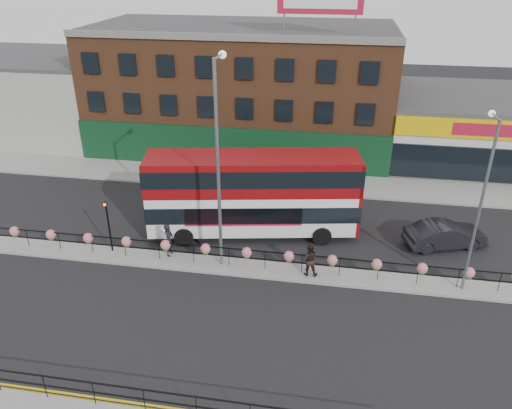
% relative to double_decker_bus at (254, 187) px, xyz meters
% --- Properties ---
extents(ground, '(120.00, 120.00, 0.00)m').
position_rel_double_decker_bus_xyz_m(ground, '(0.31, -4.00, -3.13)').
color(ground, black).
rests_on(ground, ground).
extents(north_pavement, '(60.00, 4.00, 0.15)m').
position_rel_double_decker_bus_xyz_m(north_pavement, '(0.31, 8.00, -3.05)').
color(north_pavement, gray).
rests_on(north_pavement, ground).
extents(median, '(60.00, 1.60, 0.15)m').
position_rel_double_decker_bus_xyz_m(median, '(0.31, -4.00, -3.05)').
color(median, gray).
rests_on(median, ground).
extents(brick_building, '(25.00, 12.21, 10.30)m').
position_rel_double_decker_bus_xyz_m(brick_building, '(-3.69, 15.96, 2.00)').
color(brick_building, brown).
rests_on(brick_building, ground).
extents(supermarket, '(15.00, 12.25, 5.30)m').
position_rel_double_decker_bus_xyz_m(supermarket, '(16.31, 15.90, -0.48)').
color(supermarket, silver).
rests_on(supermarket, ground).
extents(warehouse_west, '(15.50, 12.00, 7.30)m').
position_rel_double_decker_bus_xyz_m(warehouse_west, '(-23.94, 16.00, 0.52)').
color(warehouse_west, '#9C9C97').
rests_on(warehouse_west, ground).
extents(median_railing, '(30.04, 0.56, 1.23)m').
position_rel_double_decker_bus_xyz_m(median_railing, '(0.31, -4.00, -2.08)').
color(median_railing, black).
rests_on(median_railing, median).
extents(south_railing, '(20.04, 0.05, 1.12)m').
position_rel_double_decker_bus_xyz_m(south_railing, '(-1.69, -14.10, -2.17)').
color(south_railing, black).
rests_on(south_railing, south_pavement).
extents(double_decker_bus, '(12.89, 5.16, 5.09)m').
position_rel_double_decker_bus_xyz_m(double_decker_bus, '(0.00, 0.00, 0.00)').
color(double_decker_bus, white).
rests_on(double_decker_bus, ground).
extents(car, '(4.50, 5.72, 1.56)m').
position_rel_double_decker_bus_xyz_m(car, '(11.35, 0.32, -2.35)').
color(car, black).
rests_on(car, ground).
extents(pedestrian_a, '(0.74, 0.51, 1.95)m').
position_rel_double_decker_bus_xyz_m(pedestrian_a, '(-4.24, -3.48, -2.00)').
color(pedestrian_a, black).
rests_on(pedestrian_a, median).
extents(pedestrian_b, '(0.95, 0.74, 1.92)m').
position_rel_double_decker_bus_xyz_m(pedestrian_b, '(3.71, -4.13, -2.02)').
color(pedestrian_b, black).
rests_on(pedestrian_b, median).
extents(lamp_column_west, '(0.40, 1.96, 11.19)m').
position_rel_double_decker_bus_xyz_m(lamp_column_west, '(-1.13, -3.63, 3.66)').
color(lamp_column_west, slate).
rests_on(lamp_column_west, median).
extents(lamp_column_east, '(0.32, 1.58, 9.00)m').
position_rel_double_decker_bus_xyz_m(lamp_column_east, '(11.56, -3.86, 2.36)').
color(lamp_column_east, slate).
rests_on(lamp_column_east, median).
extents(traffic_light_median, '(0.15, 0.28, 3.65)m').
position_rel_double_decker_bus_xyz_m(traffic_light_median, '(-7.69, -3.60, -0.66)').
color(traffic_light_median, black).
rests_on(traffic_light_median, median).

